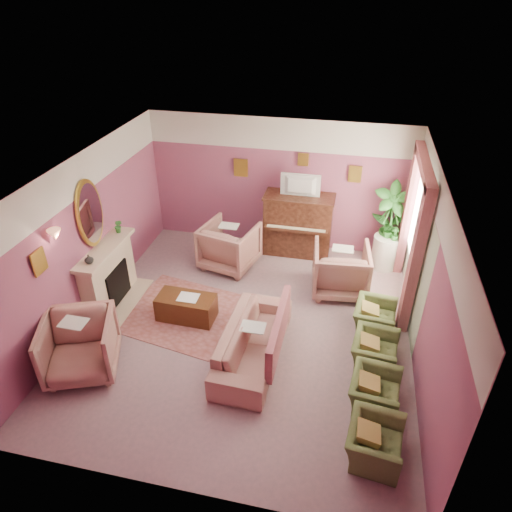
% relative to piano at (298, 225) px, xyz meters
% --- Properties ---
extents(floor, '(5.50, 6.00, 0.01)m').
position_rel_piano_xyz_m(floor, '(-0.50, -2.68, -0.65)').
color(floor, gray).
rests_on(floor, ground).
extents(ceiling, '(5.50, 6.00, 0.01)m').
position_rel_piano_xyz_m(ceiling, '(-0.50, -2.68, 2.15)').
color(ceiling, white).
rests_on(ceiling, wall_back).
extents(wall_back, '(5.50, 0.02, 2.80)m').
position_rel_piano_xyz_m(wall_back, '(-0.50, 0.32, 0.75)').
color(wall_back, '#723E5F').
rests_on(wall_back, floor).
extents(wall_front, '(5.50, 0.02, 2.80)m').
position_rel_piano_xyz_m(wall_front, '(-0.50, -5.68, 0.75)').
color(wall_front, '#723E5F').
rests_on(wall_front, floor).
extents(wall_left, '(0.02, 6.00, 2.80)m').
position_rel_piano_xyz_m(wall_left, '(-3.25, -2.68, 0.75)').
color(wall_left, '#723E5F').
rests_on(wall_left, floor).
extents(wall_right, '(0.02, 6.00, 2.80)m').
position_rel_piano_xyz_m(wall_right, '(2.25, -2.68, 0.75)').
color(wall_right, '#723E5F').
rests_on(wall_right, floor).
extents(picture_rail_band, '(5.50, 0.01, 0.65)m').
position_rel_piano_xyz_m(picture_rail_band, '(-0.50, 0.31, 1.82)').
color(picture_rail_band, silver).
rests_on(picture_rail_band, wall_back).
extents(stripe_panel, '(0.01, 3.00, 2.15)m').
position_rel_piano_xyz_m(stripe_panel, '(2.23, -1.38, 0.42)').
color(stripe_panel, '#B5C7A6').
rests_on(stripe_panel, wall_right).
extents(fireplace_surround, '(0.30, 1.40, 1.10)m').
position_rel_piano_xyz_m(fireplace_surround, '(-3.09, -2.48, -0.10)').
color(fireplace_surround, beige).
rests_on(fireplace_surround, floor).
extents(fireplace_inset, '(0.18, 0.72, 0.68)m').
position_rel_piano_xyz_m(fireplace_inset, '(-2.99, -2.48, -0.25)').
color(fireplace_inset, black).
rests_on(fireplace_inset, floor).
extents(fire_ember, '(0.06, 0.54, 0.10)m').
position_rel_piano_xyz_m(fire_ember, '(-2.95, -2.48, -0.43)').
color(fire_ember, '#FF491E').
rests_on(fire_ember, floor).
extents(mantel_shelf, '(0.40, 1.55, 0.07)m').
position_rel_piano_xyz_m(mantel_shelf, '(-3.06, -2.48, 0.47)').
color(mantel_shelf, beige).
rests_on(mantel_shelf, fireplace_surround).
extents(hearth, '(0.55, 1.50, 0.02)m').
position_rel_piano_xyz_m(hearth, '(-2.89, -2.48, -0.64)').
color(hearth, beige).
rests_on(hearth, floor).
extents(mirror_frame, '(0.04, 0.72, 1.20)m').
position_rel_piano_xyz_m(mirror_frame, '(-3.20, -2.48, 1.15)').
color(mirror_frame, gold).
rests_on(mirror_frame, wall_left).
extents(mirror_glass, '(0.01, 0.60, 1.06)m').
position_rel_piano_xyz_m(mirror_glass, '(-3.17, -2.48, 1.15)').
color(mirror_glass, silver).
rests_on(mirror_glass, wall_left).
extents(sconce_shade, '(0.20, 0.20, 0.16)m').
position_rel_piano_xyz_m(sconce_shade, '(-3.12, -3.53, 1.33)').
color(sconce_shade, '#FF9868').
rests_on(sconce_shade, wall_left).
extents(piano, '(1.40, 0.60, 1.30)m').
position_rel_piano_xyz_m(piano, '(0.00, 0.00, 0.00)').
color(piano, '#412015').
rests_on(piano, floor).
extents(piano_keyshelf, '(1.30, 0.12, 0.06)m').
position_rel_piano_xyz_m(piano_keyshelf, '(-0.00, -0.35, 0.07)').
color(piano_keyshelf, '#412015').
rests_on(piano_keyshelf, piano).
extents(piano_keys, '(1.20, 0.08, 0.02)m').
position_rel_piano_xyz_m(piano_keys, '(0.00, -0.35, 0.11)').
color(piano_keys, beige).
rests_on(piano_keys, piano).
extents(piano_top, '(1.45, 0.65, 0.04)m').
position_rel_piano_xyz_m(piano_top, '(0.00, 0.00, 0.66)').
color(piano_top, '#412015').
rests_on(piano_top, piano).
extents(television, '(0.80, 0.12, 0.48)m').
position_rel_piano_xyz_m(television, '(0.00, -0.05, 0.95)').
color(television, black).
rests_on(television, piano).
extents(print_back_left, '(0.30, 0.03, 0.38)m').
position_rel_piano_xyz_m(print_back_left, '(-1.30, 0.28, 1.07)').
color(print_back_left, gold).
rests_on(print_back_left, wall_back).
extents(print_back_right, '(0.26, 0.03, 0.34)m').
position_rel_piano_xyz_m(print_back_right, '(1.05, 0.28, 1.13)').
color(print_back_right, gold).
rests_on(print_back_right, wall_back).
extents(print_back_mid, '(0.22, 0.03, 0.26)m').
position_rel_piano_xyz_m(print_back_mid, '(0.00, 0.28, 1.35)').
color(print_back_mid, gold).
rests_on(print_back_mid, wall_back).
extents(print_left_wall, '(0.03, 0.28, 0.36)m').
position_rel_piano_xyz_m(print_left_wall, '(-3.21, -3.88, 1.07)').
color(print_left_wall, gold).
rests_on(print_left_wall, wall_left).
extents(window_blind, '(0.03, 1.40, 1.80)m').
position_rel_piano_xyz_m(window_blind, '(2.20, -1.13, 1.05)').
color(window_blind, beige).
rests_on(window_blind, wall_right).
extents(curtain_left, '(0.16, 0.34, 2.60)m').
position_rel_piano_xyz_m(curtain_left, '(2.12, -2.05, 0.65)').
color(curtain_left, '#984B54').
rests_on(curtain_left, floor).
extents(curtain_right, '(0.16, 0.34, 2.60)m').
position_rel_piano_xyz_m(curtain_right, '(2.12, -0.21, 0.65)').
color(curtain_right, '#984B54').
rests_on(curtain_right, floor).
extents(pelmet, '(0.16, 2.20, 0.16)m').
position_rel_piano_xyz_m(pelmet, '(2.12, -1.13, 1.91)').
color(pelmet, '#984B54').
rests_on(pelmet, wall_right).
extents(mantel_plant, '(0.16, 0.16, 0.28)m').
position_rel_piano_xyz_m(mantel_plant, '(-3.05, -1.93, 0.64)').
color(mantel_plant, '#2C752A').
rests_on(mantel_plant, mantel_shelf).
extents(mantel_vase, '(0.16, 0.16, 0.16)m').
position_rel_piano_xyz_m(mantel_vase, '(-3.05, -2.98, 0.58)').
color(mantel_vase, silver).
rests_on(mantel_vase, mantel_shelf).
extents(area_rug, '(2.78, 2.21, 0.01)m').
position_rel_piano_xyz_m(area_rug, '(-1.46, -2.60, -0.64)').
color(area_rug, '#975553').
rests_on(area_rug, floor).
extents(coffee_table, '(1.02, 0.53, 0.45)m').
position_rel_piano_xyz_m(coffee_table, '(-1.57, -2.65, -0.43)').
color(coffee_table, '#492611').
rests_on(coffee_table, floor).
extents(table_paper, '(0.35, 0.28, 0.01)m').
position_rel_piano_xyz_m(table_paper, '(-1.52, -2.65, -0.20)').
color(table_paper, white).
rests_on(table_paper, coffee_table).
extents(sofa, '(0.71, 2.12, 0.86)m').
position_rel_piano_xyz_m(sofa, '(-0.23, -3.33, -0.22)').
color(sofa, '#AB786C').
rests_on(sofa, floor).
extents(sofa_throw, '(0.11, 1.61, 0.59)m').
position_rel_piano_xyz_m(sofa_throw, '(0.17, -3.33, -0.05)').
color(sofa_throw, '#984B54').
rests_on(sofa_throw, sofa).
extents(floral_armchair_left, '(1.01, 1.01, 1.05)m').
position_rel_piano_xyz_m(floral_armchair_left, '(-1.28, -0.85, -0.13)').
color(floral_armchair_left, '#AB786C').
rests_on(floral_armchair_left, floor).
extents(floral_armchair_right, '(1.01, 1.01, 1.05)m').
position_rel_piano_xyz_m(floral_armchair_right, '(0.98, -1.25, -0.13)').
color(floral_armchair_right, '#AB786C').
rests_on(floral_armchair_right, floor).
extents(floral_armchair_front, '(1.01, 1.01, 1.05)m').
position_rel_piano_xyz_m(floral_armchair_front, '(-2.68, -4.17, -0.13)').
color(floral_armchair_front, '#AB786C').
rests_on(floral_armchair_front, floor).
extents(olive_chair_a, '(0.54, 0.77, 0.67)m').
position_rel_piano_xyz_m(olive_chair_a, '(1.64, -4.72, -0.32)').
color(olive_chair_a, '#556935').
rests_on(olive_chair_a, floor).
extents(olive_chair_b, '(0.54, 0.77, 0.67)m').
position_rel_piano_xyz_m(olive_chair_b, '(1.64, -3.90, -0.32)').
color(olive_chair_b, '#556935').
rests_on(olive_chair_b, floor).
extents(olive_chair_c, '(0.54, 0.77, 0.67)m').
position_rel_piano_xyz_m(olive_chair_c, '(1.64, -3.08, -0.32)').
color(olive_chair_c, '#556935').
rests_on(olive_chair_c, floor).
extents(olive_chair_d, '(0.54, 0.77, 0.67)m').
position_rel_piano_xyz_m(olive_chair_d, '(1.64, -2.26, -0.32)').
color(olive_chair_d, '#556935').
rests_on(olive_chair_d, floor).
extents(side_table, '(0.52, 0.52, 0.70)m').
position_rel_piano_xyz_m(side_table, '(1.83, -0.20, -0.30)').
color(side_table, silver).
rests_on(side_table, floor).
extents(side_plant_big, '(0.30, 0.30, 0.34)m').
position_rel_piano_xyz_m(side_plant_big, '(1.83, -0.20, 0.22)').
color(side_plant_big, '#2C752A').
rests_on(side_plant_big, side_table).
extents(side_plant_small, '(0.16, 0.16, 0.28)m').
position_rel_piano_xyz_m(side_plant_small, '(1.95, -0.30, 0.19)').
color(side_plant_small, '#2C752A').
rests_on(side_plant_small, side_table).
extents(palm_pot, '(0.34, 0.34, 0.34)m').
position_rel_piano_xyz_m(palm_pot, '(1.84, -0.04, -0.48)').
color(palm_pot, brown).
rests_on(palm_pot, floor).
extents(palm_plant, '(0.76, 0.76, 1.44)m').
position_rel_piano_xyz_m(palm_plant, '(1.84, -0.04, 0.41)').
color(palm_plant, '#2C752A').
rests_on(palm_plant, palm_pot).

